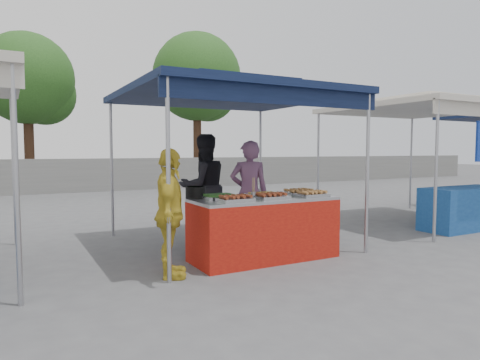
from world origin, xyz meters
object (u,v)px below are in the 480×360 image
vendor_table (264,228)px  helper_man (204,187)px  wok_burner (322,217)px  vendor_woman (249,193)px  customer_person (170,213)px  cooking_pot (196,193)px

vendor_table → helper_man: bearing=96.0°
wok_burner → helper_man: 2.03m
helper_man → vendor_woman: bearing=117.4°
helper_man → wok_burner: bearing=133.6°
wok_burner → customer_person: bearing=-174.7°
cooking_pot → customer_person: size_ratio=0.18×
helper_man → customer_person: helper_man is taller
wok_burner → helper_man: size_ratio=0.42×
vendor_table → customer_person: size_ratio=1.31×
vendor_table → vendor_woman: vendor_woman is taller
helper_man → customer_person: (-1.25, -1.88, -0.12)m
wok_burner → helper_man: bearing=130.6°
customer_person → vendor_woman: bearing=-36.3°
cooking_pot → wok_burner: size_ratio=0.36×
wok_burner → vendor_woman: vendor_woman is taller
helper_man → customer_person: bearing=54.1°
wok_burner → helper_man: (-1.42, 1.38, 0.44)m
wok_burner → cooking_pot: bearing=172.3°
vendor_table → wok_burner: vendor_table is taller
helper_man → cooking_pot: bearing=59.8°
vendor_woman → helper_man: 0.89m
vendor_woman → vendor_table: bearing=97.5°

